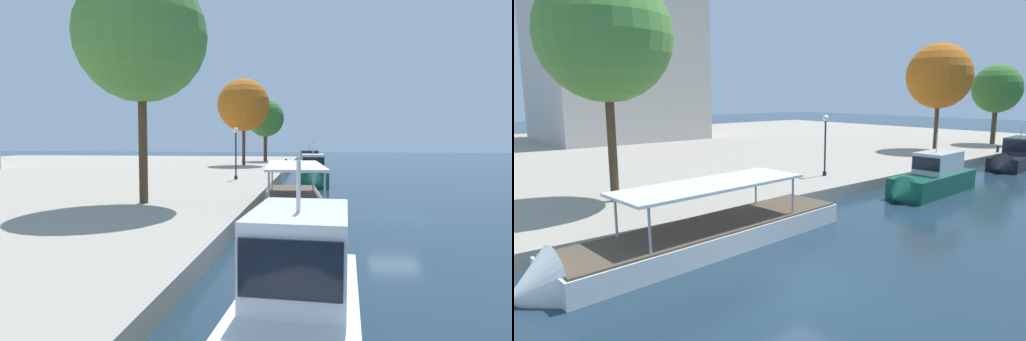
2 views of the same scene
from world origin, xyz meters
TOP-DOWN VIEW (x-y plane):
  - ground_plane at (0.00, 0.00)m, footprint 220.00×220.00m
  - motor_yacht_1 at (-16.00, 4.40)m, footprint 8.19×2.70m
  - tour_boat_2 at (-1.24, 5.06)m, footprint 14.61×4.05m
  - motor_yacht_3 at (15.85, 4.26)m, footprint 8.38×2.63m
  - motor_yacht_4 at (31.50, 4.75)m, footprint 10.11×3.17m
  - mooring_bollard_0 at (35.26, 7.86)m, footprint 0.29×0.29m
  - lamp_post at (12.76, 10.52)m, footprint 0.42×0.42m
  - tree_0 at (32.97, 13.03)m, footprint 7.04×6.53m
  - tree_1 at (42.78, 11.27)m, footprint 5.45×5.45m
  - tree_3 at (-1.13, 12.83)m, footprint 6.74×6.74m

SIDE VIEW (x-z plane):
  - ground_plane at x=0.00m, z-range 0.00..0.00m
  - tour_boat_2 at x=-1.24m, z-range -1.58..2.30m
  - motor_yacht_3 at x=15.85m, z-range -1.61..3.07m
  - motor_yacht_4 at x=31.50m, z-range -1.39..2.89m
  - motor_yacht_1 at x=-16.00m, z-range -1.36..2.98m
  - mooring_bollard_0 at x=35.26m, z-range 0.73..1.44m
  - lamp_post at x=12.76m, z-range 1.30..5.54m
  - tree_1 at x=42.78m, z-range 2.69..11.72m
  - tree_0 at x=32.97m, z-range 3.15..13.90m
  - tree_3 at x=-1.13m, z-range 3.52..15.46m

